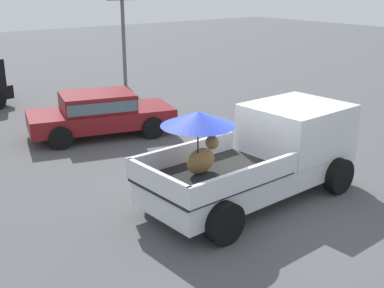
% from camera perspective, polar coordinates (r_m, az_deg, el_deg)
% --- Properties ---
extents(ground_plane, '(80.00, 80.00, 0.00)m').
position_cam_1_polar(ground_plane, '(10.95, 6.82, -6.31)').
color(ground_plane, '#4C4C4F').
extents(pickup_truck_main, '(5.11, 2.39, 2.18)m').
position_cam_1_polar(pickup_truck_main, '(10.87, 8.41, -1.00)').
color(pickup_truck_main, black).
rests_on(pickup_truck_main, ground).
extents(parked_sedan_far, '(4.62, 2.88, 1.33)m').
position_cam_1_polar(parked_sedan_far, '(15.31, -10.55, 3.65)').
color(parked_sedan_far, black).
rests_on(parked_sedan_far, ground).
extents(motel_sign, '(1.40, 0.16, 4.61)m').
position_cam_1_polar(motel_sign, '(22.28, -7.99, 14.91)').
color(motel_sign, '#59595B').
rests_on(motel_sign, ground).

